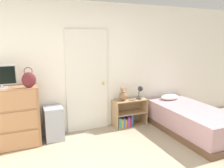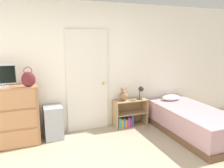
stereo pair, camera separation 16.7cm
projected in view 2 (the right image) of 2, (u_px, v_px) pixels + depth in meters
The scene contains 10 objects.
wall_back at pixel (85, 68), 4.36m from camera, with size 10.00×0.06×2.55m.
door_closed at pixel (87, 81), 4.37m from camera, with size 0.85×0.09×2.03m.
dresser at pixel (6, 117), 3.75m from camera, with size 1.07×0.45×1.05m.
tv at pixel (2, 76), 3.58m from camera, with size 0.45×0.16×0.38m.
handbag at pixel (28, 79), 3.64m from camera, with size 0.22×0.11×0.34m.
storage_bin at pixel (54, 122), 4.09m from camera, with size 0.33×0.38×0.62m.
bookshelf at pixel (128, 116), 4.68m from camera, with size 0.71×0.31×0.58m.
teddy_bear at pixel (124, 95), 4.55m from camera, with size 0.18×0.18×0.28m.
desk_lamp at pixel (141, 90), 4.62m from camera, with size 0.14×0.14×0.28m.
bed at pixel (192, 121), 4.28m from camera, with size 0.97×1.95×0.62m.
Camera 2 is at (-1.03, -2.04, 1.83)m, focal length 35.00 mm.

